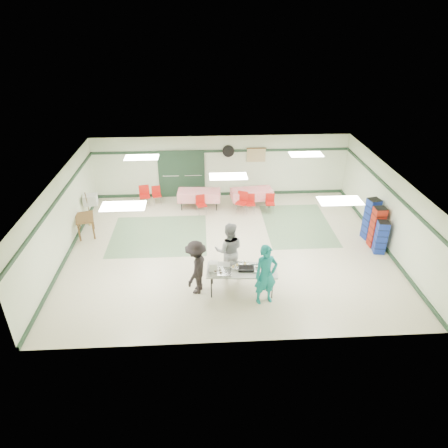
{
  "coord_description": "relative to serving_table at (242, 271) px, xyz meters",
  "views": [
    {
      "loc": [
        -0.82,
        -11.9,
        7.45
      ],
      "look_at": [
        -0.15,
        -0.3,
        1.11
      ],
      "focal_mm": 32.0,
      "sensor_mm": 36.0,
      "label": 1
    }
  ],
  "objects": [
    {
      "name": "chair_loose_b",
      "position": [
        -3.52,
        6.0,
        -0.17
      ],
      "size": [
        0.49,
        0.49,
        0.9
      ],
      "rotation": [
        0.0,
        0.0,
        0.19
      ],
      "color": "red",
      "rests_on": "floor"
    },
    {
      "name": "baseboard_left",
      "position": [
        -5.71,
        2.44,
        -0.66
      ],
      "size": [
        0.06,
        9.0,
        0.12
      ],
      "primitive_type": "cube",
      "rotation": [
        0.0,
        0.0,
        1.57
      ],
      "color": "#1D3524",
      "rests_on": "floor"
    },
    {
      "name": "trim_right",
      "position": [
        5.23,
        2.44,
        1.33
      ],
      "size": [
        0.06,
        9.0,
        0.1
      ],
      "primitive_type": "cube",
      "rotation": [
        0.0,
        0.0,
        1.57
      ],
      "color": "#1D3524",
      "rests_on": "wall_back"
    },
    {
      "name": "sheet_tray_left",
      "position": [
        -0.61,
        -0.11,
        0.05
      ],
      "size": [
        0.6,
        0.47,
        0.02
      ],
      "primitive_type": "cube",
      "rotation": [
        0.0,
        0.0,
        -0.07
      ],
      "color": "silver",
      "rests_on": "serving_table"
    },
    {
      "name": "chair_d",
      "position": [
        -1.17,
        5.14,
        -0.23
      ],
      "size": [
        0.46,
        0.46,
        0.8
      ],
      "rotation": [
        0.0,
        0.0,
        0.27
      ],
      "color": "red",
      "rests_on": "floor"
    },
    {
      "name": "chair_c",
      "position": [
        1.66,
        5.14,
        -0.24
      ],
      "size": [
        0.39,
        0.39,
        0.78
      ],
      "rotation": [
        0.0,
        0.0,
        -0.07
      ],
      "color": "red",
      "rests_on": "floor"
    },
    {
      "name": "sheet_tray_right",
      "position": [
        0.59,
        -0.01,
        0.05
      ],
      "size": [
        0.62,
        0.49,
        0.02
      ],
      "primitive_type": "cube",
      "rotation": [
        0.0,
        0.0,
        -0.07
      ],
      "color": "silver",
      "rests_on": "serving_table"
    },
    {
      "name": "door_frame",
      "position": [
        -1.97,
        6.86,
        0.33
      ],
      "size": [
        2.0,
        0.03,
        2.15
      ],
      "primitive_type": "cube",
      "color": "#1D3524",
      "rests_on": "floor"
    },
    {
      "name": "chair_b",
      "position": [
        0.51,
        5.15,
        -0.17
      ],
      "size": [
        0.55,
        0.55,
        0.9
      ],
      "rotation": [
        0.0,
        0.0,
        -0.4
      ],
      "color": "red",
      "rests_on": "floor"
    },
    {
      "name": "wall_back",
      "position": [
        -0.24,
        6.94,
        0.63
      ],
      "size": [
        11.0,
        0.0,
        11.0
      ],
      "primitive_type": "plane",
      "rotation": [
        1.57,
        0.0,
        0.0
      ],
      "color": "beige",
      "rests_on": "floor"
    },
    {
      "name": "chair_a",
      "position": [
        0.85,
        5.14,
        -0.24
      ],
      "size": [
        0.38,
        0.38,
        0.79
      ],
      "rotation": [
        0.0,
        0.0,
        -0.02
      ],
      "color": "red",
      "rests_on": "floor"
    },
    {
      "name": "wall_fan",
      "position": [
        0.06,
        6.88,
        1.33
      ],
      "size": [
        0.5,
        0.1,
        0.5
      ],
      "primitive_type": "cylinder",
      "rotation": [
        1.57,
        0.0,
        0.0
      ],
      "color": "black",
      "rests_on": "wall_back"
    },
    {
      "name": "double_door_left",
      "position": [
        -2.44,
        6.88,
        0.33
      ],
      "size": [
        0.9,
        0.06,
        2.1
      ],
      "primitive_type": "cube",
      "color": "#999C99",
      "rests_on": "floor"
    },
    {
      "name": "serving_table",
      "position": [
        0.0,
        0.0,
        0.0
      ],
      "size": [
        2.08,
        0.97,
        0.76
      ],
      "rotation": [
        0.0,
        0.0,
        -0.07
      ],
      "color": "#AFAFAA",
      "rests_on": "floor"
    },
    {
      "name": "wall_left",
      "position": [
        -5.74,
        2.44,
        0.63
      ],
      "size": [
        0.0,
        9.0,
        9.0
      ],
      "primitive_type": "plane",
      "rotation": [
        1.57,
        0.0,
        1.57
      ],
      "color": "beige",
      "rests_on": "floor"
    },
    {
      "name": "double_door_right",
      "position": [
        -1.49,
        6.88,
        0.33
      ],
      "size": [
        0.9,
        0.06,
        2.1
      ],
      "primitive_type": "cube",
      "color": "#999C99",
      "rests_on": "floor"
    },
    {
      "name": "printer_table",
      "position": [
        -5.39,
        3.63,
        -0.07
      ],
      "size": [
        0.84,
        1.08,
        0.74
      ],
      "rotation": [
        0.0,
        0.0,
        0.26
      ],
      "color": "brown",
      "rests_on": "floor"
    },
    {
      "name": "broom",
      "position": [
        -5.47,
        4.52,
        -0.02
      ],
      "size": [
        0.06,
        0.22,
        1.34
      ],
      "primitive_type": "cylinder",
      "rotation": [
        0.14,
        0.0,
        0.15
      ],
      "color": "brown",
      "rests_on": "floor"
    },
    {
      "name": "crate_stack_red",
      "position": [
        4.91,
        2.27,
        0.03
      ],
      "size": [
        0.39,
        0.39,
        1.5
      ],
      "primitive_type": "cube",
      "rotation": [
        0.0,
        0.0,
        0.02
      ],
      "color": "maroon",
      "rests_on": "floor"
    },
    {
      "name": "wall_front",
      "position": [
        -0.24,
        -2.06,
        0.63
      ],
      "size": [
        11.0,
        0.0,
        11.0
      ],
      "primitive_type": "plane",
      "rotation": [
        -1.57,
        0.0,
        0.0
      ],
      "color": "beige",
      "rests_on": "floor"
    },
    {
      "name": "volunteer_grey",
      "position": [
        -0.32,
        0.8,
        0.2
      ],
      "size": [
        0.93,
        0.74,
        1.84
      ],
      "primitive_type": "imported",
      "rotation": [
        0.0,
        0.0,
        3.09
      ],
      "color": "gray",
      "rests_on": "floor"
    },
    {
      "name": "wall_right",
      "position": [
        5.26,
        2.44,
        0.63
      ],
      "size": [
        0.0,
        9.0,
        9.0
      ],
      "primitive_type": "plane",
      "rotation": [
        1.57,
        0.0,
        -1.57
      ],
      "color": "beige",
      "rests_on": "floor"
    },
    {
      "name": "floor",
      "position": [
        -0.24,
        2.44,
        -0.72
      ],
      "size": [
        11.0,
        11.0,
        0.0
      ],
      "primitive_type": "plane",
      "color": "#BFB299",
      "rests_on": "ground"
    },
    {
      "name": "crate_stack_blue_b",
      "position": [
        4.91,
        1.85,
        -0.13
      ],
      "size": [
        0.42,
        0.42,
        1.19
      ],
      "primitive_type": "cube",
      "rotation": [
        0.0,
        0.0,
        -0.17
      ],
      "color": "navy",
      "rests_on": "floor"
    },
    {
      "name": "trim_back",
      "position": [
        -0.24,
        6.91,
        1.33
      ],
      "size": [
        11.0,
        0.06,
        0.1
      ],
      "primitive_type": "cube",
      "color": "#1D3524",
      "rests_on": "wall_back"
    },
    {
      "name": "dining_table_b",
      "position": [
        -1.23,
        5.72,
        -0.15
      ],
      "size": [
        1.79,
        0.88,
        0.77
      ],
      "rotation": [
        0.0,
        0.0,
        -0.06
      ],
      "color": "red",
      "rests_on": "floor"
    },
    {
      "name": "crate_stack_blue_a",
      "position": [
        4.91,
        2.83,
        0.06
      ],
      "size": [
        0.47,
        0.47,
        1.56
      ],
      "primitive_type": "cube",
      "rotation": [
        0.0,
        0.0,
        0.21
      ],
      "color": "navy",
      "rests_on": "floor"
    },
    {
      "name": "trim_left",
      "position": [
        -5.71,
        2.44,
        1.33
      ],
      "size": [
        0.06,
        9.0,
        0.1
      ],
      "primitive_type": "cube",
      "rotation": [
        0.0,
        0.0,
        1.57
      ],
      "color": "#1D3524",
      "rests_on": "wall_back"
    },
    {
      "name": "sheet_tray_mid",
      "position": [
        -0.04,
        0.17,
        0.05
      ],
      "size": [
        0.58,
        0.46,
        0.02
      ],
      "primitive_type": "cube",
      "rotation": [
        0.0,
        0.0,
        -0.07
      ],
      "color": "silver",
      "rests_on": "serving_table"
    },
    {
      "name": "foam_box_stack",
      "position": [
        -0.82,
        0.01,
        0.18
      ],
      "size": [
        0.25,
        0.23,
        0.27
      ],
      "primitive_type": "cube",
      "rotation": [
        0.0,
        0.0,
        -0.07
      ],
      "color": "white",
      "rests_on": "serving_table"
    },
    {
      "name": "baseboard_back",
      "position": [
        -0.24,
        6.91,
        -0.66
      ],
      "size": [
        11.0,
        0.06,
        0.12
      ],
      "primitive_type": "cube",
      "color": "#1D3524",
      "rests_on": "floor"
    },
    {
      "name": "volunteer_dark",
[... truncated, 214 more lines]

